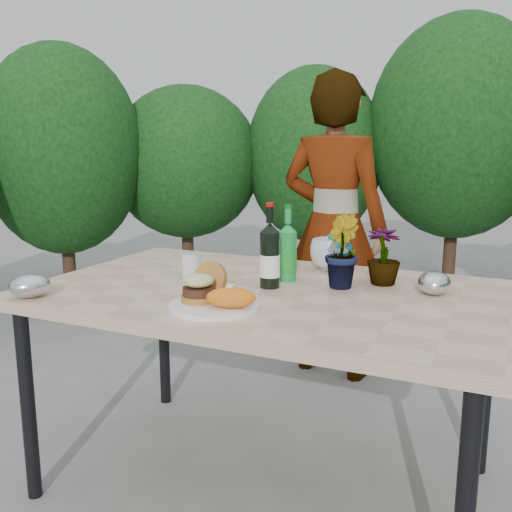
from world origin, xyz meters
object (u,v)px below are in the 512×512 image
at_px(patio_table, 266,304).
at_px(wine_bottle, 270,257).
at_px(dinner_plate, 214,306).
at_px(person, 334,228).

xyz_separation_m(patio_table, wine_bottle, (0.01, 0.02, 0.17)).
bearing_deg(wine_bottle, dinner_plate, -77.83).
distance_m(patio_table, person, 1.14).
distance_m(patio_table, wine_bottle, 0.17).
height_order(wine_bottle, person, person).
height_order(dinner_plate, wine_bottle, wine_bottle).
xyz_separation_m(dinner_plate, person, (-0.06, 1.42, 0.05)).
bearing_deg(dinner_plate, wine_bottle, 80.35).
relative_size(wine_bottle, person, 0.19).
bearing_deg(dinner_plate, patio_table, 80.75).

